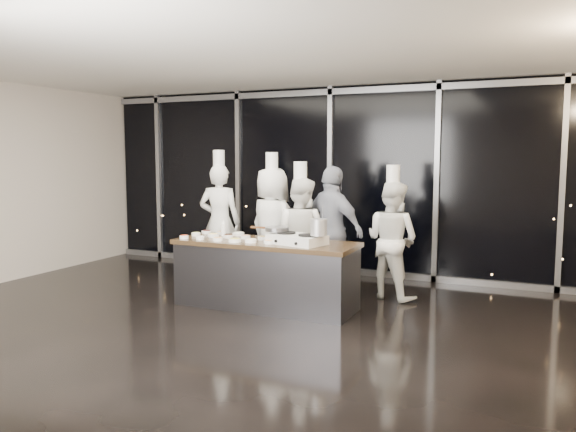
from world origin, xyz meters
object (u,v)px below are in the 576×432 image
object	(u,v)px
stove	(297,239)
chef_left	(272,227)
chef_center	(300,236)
chef_right	(392,239)
demo_counter	(266,274)
stock_pot	(319,227)
frying_pan	(276,229)
chef_far_left	(220,221)
guest	(332,231)

from	to	relation	value
stove	chef_left	world-z (taller)	chef_left
chef_center	chef_right	xyz separation A→B (m)	(1.26, 0.35, -0.02)
demo_counter	chef_left	xyz separation A→B (m)	(-0.46, 1.15, 0.48)
stock_pot	chef_right	world-z (taller)	chef_right
frying_pan	chef_far_left	distance (m)	2.06
demo_counter	chef_center	world-z (taller)	chef_center
chef_far_left	chef_center	bearing A→B (deg)	151.68
demo_counter	frying_pan	xyz separation A→B (m)	(0.15, 0.03, 0.61)
frying_pan	chef_left	size ratio (longest dim) A/B	0.27
chef_far_left	guest	xyz separation A→B (m)	(2.05, -0.24, -0.02)
demo_counter	chef_far_left	world-z (taller)	chef_far_left
stock_pot	chef_left	world-z (taller)	chef_left
chef_center	demo_counter	bearing A→B (deg)	83.99
demo_counter	frying_pan	distance (m)	0.63
guest	chef_right	bearing A→B (deg)	-147.33
stock_pot	chef_right	bearing A→B (deg)	65.27
stove	chef_far_left	xyz separation A→B (m)	(-1.96, 1.35, -0.00)
stove	guest	distance (m)	1.11
demo_counter	chef_far_left	xyz separation A→B (m)	(-1.48, 1.28, 0.51)
stock_pot	chef_left	size ratio (longest dim) A/B	0.10
demo_counter	guest	size ratio (longest dim) A/B	1.31
frying_pan	stock_pot	xyz separation A→B (m)	(0.66, -0.16, 0.08)
stove	frying_pan	world-z (taller)	frying_pan
chef_right	stove	bearing A→B (deg)	73.30
guest	chef_far_left	bearing A→B (deg)	16.45
stove	chef_right	distance (m)	1.56
stove	chef_right	world-z (taller)	chef_right
chef_left	guest	distance (m)	1.04
stove	chef_right	bearing A→B (deg)	67.98
demo_counter	guest	world-z (taller)	guest
demo_counter	guest	xyz separation A→B (m)	(0.57, 1.04, 0.49)
frying_pan	chef_center	distance (m)	0.82
frying_pan	stock_pot	bearing A→B (deg)	0.94
frying_pan	guest	size ratio (longest dim) A/B	0.30
chef_far_left	stove	bearing A→B (deg)	132.88
chef_center	chef_right	size ratio (longest dim) A/B	1.02
chef_far_left	stock_pot	bearing A→B (deg)	135.53
demo_counter	frying_pan	bearing A→B (deg)	9.66
demo_counter	stove	distance (m)	0.71
chef_far_left	chef_right	xyz separation A→B (m)	(2.90, -0.10, -0.11)
chef_far_left	guest	bearing A→B (deg)	160.52
chef_center	stove	bearing A→B (deg)	114.90
frying_pan	chef_right	world-z (taller)	chef_right
guest	chef_right	xyz separation A→B (m)	(0.84, 0.14, -0.10)
demo_counter	chef_left	distance (m)	1.33
chef_left	chef_center	size ratio (longest dim) A/B	1.07
chef_left	chef_right	bearing A→B (deg)	-155.73
chef_left	chef_right	world-z (taller)	chef_left
demo_counter	stock_pot	distance (m)	1.07
stock_pot	guest	xyz separation A→B (m)	(-0.24, 1.18, -0.20)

